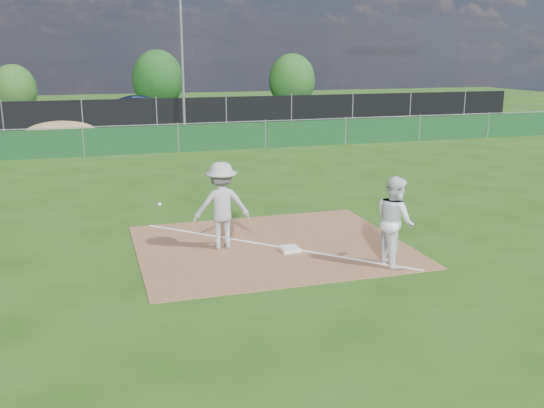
{
  "coord_description": "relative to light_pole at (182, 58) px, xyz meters",
  "views": [
    {
      "loc": [
        -3.85,
        -11.59,
        4.31
      ],
      "look_at": [
        0.02,
        1.0,
        1.0
      ],
      "focal_mm": 40.0,
      "sensor_mm": 36.0,
      "label": 1
    }
  ],
  "objects": [
    {
      "name": "ground",
      "position": [
        -1.5,
        -12.7,
        -4.0
      ],
      "size": [
        90.0,
        90.0,
        0.0
      ],
      "primitive_type": "plane",
      "color": "#1E470F",
      "rests_on": "ground"
    },
    {
      "name": "infield_dirt",
      "position": [
        -1.5,
        -21.7,
        -3.99
      ],
      "size": [
        6.0,
        5.0,
        0.02
      ],
      "primitive_type": "cube",
      "color": "brown",
      "rests_on": "ground"
    },
    {
      "name": "foul_line",
      "position": [
        -1.5,
        -21.7,
        -3.98
      ],
      "size": [
        5.01,
        5.01,
        0.01
      ],
      "primitive_type": "cube",
      "rotation": [
        0.0,
        0.0,
        0.79
      ],
      "color": "white",
      "rests_on": "infield_dirt"
    },
    {
      "name": "green_fence",
      "position": [
        -1.5,
        -7.7,
        -3.4
      ],
      "size": [
        44.0,
        0.05,
        1.2
      ],
      "primitive_type": "cube",
      "color": "#0F3A18",
      "rests_on": "ground"
    },
    {
      "name": "dirt_mound",
      "position": [
        -6.5,
        -4.2,
        -3.42
      ],
      "size": [
        3.38,
        2.6,
        1.17
      ],
      "primitive_type": "ellipsoid",
      "color": "#9A794A",
      "rests_on": "ground"
    },
    {
      "name": "black_fence",
      "position": [
        -1.5,
        0.3,
        -3.1
      ],
      "size": [
        46.0,
        0.04,
        1.8
      ],
      "primitive_type": "cube",
      "color": "black",
      "rests_on": "ground"
    },
    {
      "name": "parking_lot",
      "position": [
        -1.5,
        5.3,
        -4.0
      ],
      "size": [
        46.0,
        9.0,
        0.01
      ],
      "primitive_type": "cube",
      "color": "black",
      "rests_on": "ground"
    },
    {
      "name": "light_pole",
      "position": [
        0.0,
        0.0,
        0.0
      ],
      "size": [
        0.16,
        0.16,
        8.0
      ],
      "primitive_type": "cylinder",
      "color": "slate",
      "rests_on": "ground"
    },
    {
      "name": "first_base",
      "position": [
        -1.22,
        -22.17,
        -3.94
      ],
      "size": [
        0.43,
        0.43,
        0.08
      ],
      "primitive_type": "cube",
      "rotation": [
        0.0,
        0.0,
        0.06
      ],
      "color": "white",
      "rests_on": "infield_dirt"
    },
    {
      "name": "play_at_first",
      "position": [
        -2.59,
        -21.47,
        -3.0
      ],
      "size": [
        2.06,
        0.8,
        1.95
      ],
      "color": "#BBBBBE",
      "rests_on": "infield_dirt"
    },
    {
      "name": "runner",
      "position": [
        0.59,
        -23.58,
        -3.06
      ],
      "size": [
        0.72,
        0.92,
        1.88
      ],
      "primitive_type": "imported",
      "rotation": [
        0.0,
        0.0,
        1.57
      ],
      "color": "white",
      "rests_on": "ground"
    },
    {
      "name": "car_left",
      "position": [
        -6.16,
        5.38,
        -3.3
      ],
      "size": [
        4.34,
        3.03,
        1.37
      ],
      "primitive_type": "imported",
      "rotation": [
        0.0,
        0.0,
        1.18
      ],
      "color": "#999CA0",
      "rests_on": "parking_lot"
    },
    {
      "name": "car_mid",
      "position": [
        -1.77,
        5.56,
        -3.2
      ],
      "size": [
        5.08,
        2.87,
        1.58
      ],
      "primitive_type": "imported",
      "rotation": [
        0.0,
        0.0,
        1.31
      ],
      "color": "black",
      "rests_on": "parking_lot"
    },
    {
      "name": "car_right",
      "position": [
        2.12,
        5.41,
        -3.37
      ],
      "size": [
        4.54,
        2.71,
        1.23
      ],
      "primitive_type": "imported",
      "rotation": [
        0.0,
        0.0,
        1.82
      ],
      "color": "black",
      "rests_on": "parking_lot"
    },
    {
      "name": "tree_left",
      "position": [
        -9.82,
        10.48,
        -2.18
      ],
      "size": [
        2.98,
        2.98,
        3.53
      ],
      "color": "#382316",
      "rests_on": "ground"
    },
    {
      "name": "tree_mid",
      "position": [
        0.03,
        12.29,
        -1.68
      ],
      "size": [
        3.8,
        3.8,
        4.5
      ],
      "color": "#382316",
      "rests_on": "ground"
    },
    {
      "name": "tree_right",
      "position": [
        10.05,
        10.56,
        -1.83
      ],
      "size": [
        3.55,
        3.55,
        4.22
      ],
      "color": "#382316",
      "rests_on": "ground"
    }
  ]
}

